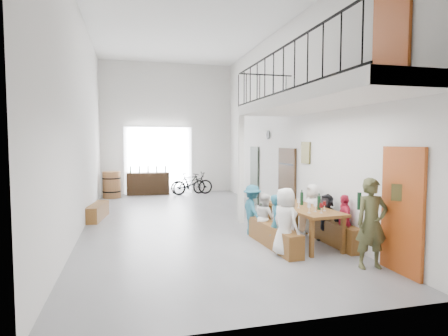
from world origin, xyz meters
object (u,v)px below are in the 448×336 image
object	(u,v)px
bench_inner	(274,236)
side_bench	(97,212)
oak_barrel	(112,185)
host_standing	(372,223)
bicycle_near	(192,183)
serving_counter	(148,184)
tasting_table	(303,211)

from	to	relation	value
bench_inner	side_bench	distance (m)	5.39
bench_inner	oak_barrel	bearing A→B (deg)	110.83
side_bench	oak_barrel	bearing A→B (deg)	86.91
host_standing	bicycle_near	xyz separation A→B (m)	(-1.51, 9.76, -0.32)
serving_counter	bicycle_near	bearing A→B (deg)	-10.15
tasting_table	bicycle_near	bearing A→B (deg)	92.35
side_bench	host_standing	bearing A→B (deg)	-48.20
tasting_table	oak_barrel	size ratio (longest dim) A/B	2.06
side_bench	bicycle_near	size ratio (longest dim) A/B	0.87
tasting_table	side_bench	bearing A→B (deg)	134.46
bench_inner	side_bench	size ratio (longest dim) A/B	1.32
side_bench	bicycle_near	world-z (taller)	bicycle_near
bench_inner	host_standing	size ratio (longest dim) A/B	1.29
oak_barrel	host_standing	bearing A→B (deg)	-63.94
host_standing	bicycle_near	world-z (taller)	host_standing
bench_inner	oak_barrel	xyz separation A→B (m)	(-3.54, 7.95, 0.28)
tasting_table	host_standing	world-z (taller)	host_standing
bench_inner	side_bench	bearing A→B (deg)	131.08
oak_barrel	bicycle_near	distance (m)	3.18
side_bench	oak_barrel	distance (m)	4.11
tasting_table	serving_counter	bearing A→B (deg)	103.17
bench_inner	bicycle_near	bearing A→B (deg)	89.39
side_bench	oak_barrel	xyz separation A→B (m)	(0.22, 4.09, 0.30)
host_standing	tasting_table	bearing A→B (deg)	111.29
side_bench	host_standing	size ratio (longest dim) A/B	0.97
side_bench	serving_counter	bearing A→B (deg)	70.67
serving_counter	host_standing	xyz separation A→B (m)	(3.26, -10.18, 0.33)
bicycle_near	side_bench	bearing A→B (deg)	137.70
oak_barrel	tasting_table	bearing A→B (deg)	-61.73
oak_barrel	serving_counter	distance (m)	1.55
side_bench	host_standing	world-z (taller)	host_standing
tasting_table	serving_counter	distance (m)	8.95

